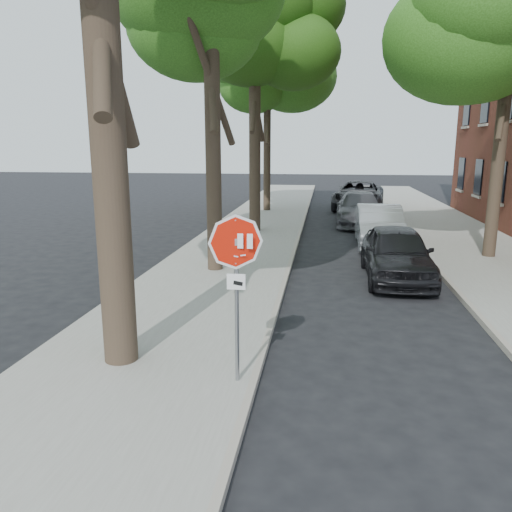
{
  "coord_description": "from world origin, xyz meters",
  "views": [
    {
      "loc": [
        0.57,
        -7.06,
        3.69
      ],
      "look_at": [
        -0.45,
        0.27,
        2.05
      ],
      "focal_mm": 35.0,
      "sensor_mm": 36.0,
      "label": 1
    }
  ],
  "objects_px": {
    "car_b": "(379,226)",
    "car_a": "(397,253)",
    "car_c": "(359,209)",
    "stop_sign": "(236,267)",
    "car_d": "(359,195)",
    "tree_mid_b": "(255,36)",
    "tree_far": "(267,79)",
    "tree_right": "(510,27)"
  },
  "relations": [
    {
      "from": "stop_sign",
      "to": "car_d",
      "type": "bearing_deg",
      "value": 81.99
    },
    {
      "from": "tree_far",
      "to": "car_d",
      "type": "height_order",
      "value": "tree_far"
    },
    {
      "from": "car_d",
      "to": "car_b",
      "type": "bearing_deg",
      "value": -82.14
    },
    {
      "from": "tree_mid_b",
      "to": "tree_far",
      "type": "xyz_separation_m",
      "value": [
        -0.3,
        6.99,
        -0.78
      ]
    },
    {
      "from": "car_a",
      "to": "car_c",
      "type": "xyz_separation_m",
      "value": [
        -0.41,
        10.02,
        0.01
      ]
    },
    {
      "from": "tree_mid_b",
      "to": "car_d",
      "type": "relative_size",
      "value": 1.75
    },
    {
      "from": "car_c",
      "to": "tree_right",
      "type": "bearing_deg",
      "value": -59.94
    },
    {
      "from": "tree_far",
      "to": "stop_sign",
      "type": "bearing_deg",
      "value": -84.54
    },
    {
      "from": "tree_far",
      "to": "car_c",
      "type": "relative_size",
      "value": 1.78
    },
    {
      "from": "tree_far",
      "to": "tree_right",
      "type": "bearing_deg",
      "value": -51.66
    },
    {
      "from": "car_a",
      "to": "car_d",
      "type": "distance_m",
      "value": 15.9
    },
    {
      "from": "tree_far",
      "to": "car_d",
      "type": "bearing_deg",
      "value": 18.68
    },
    {
      "from": "stop_sign",
      "to": "car_d",
      "type": "height_order",
      "value": "stop_sign"
    },
    {
      "from": "tree_far",
      "to": "car_c",
      "type": "height_order",
      "value": "tree_far"
    },
    {
      "from": "tree_right",
      "to": "tree_far",
      "type": "bearing_deg",
      "value": 128.34
    },
    {
      "from": "tree_mid_b",
      "to": "car_b",
      "type": "height_order",
      "value": "tree_mid_b"
    },
    {
      "from": "car_a",
      "to": "car_d",
      "type": "bearing_deg",
      "value": 90.04
    },
    {
      "from": "car_b",
      "to": "car_c",
      "type": "height_order",
      "value": "car_c"
    },
    {
      "from": "car_c",
      "to": "car_a",
      "type": "bearing_deg",
      "value": -86.39
    },
    {
      "from": "tree_far",
      "to": "car_b",
      "type": "height_order",
      "value": "tree_far"
    },
    {
      "from": "car_a",
      "to": "car_b",
      "type": "xyz_separation_m",
      "value": [
        0.0,
        4.8,
        0.0
      ]
    },
    {
      "from": "tree_right",
      "to": "car_d",
      "type": "height_order",
      "value": "tree_right"
    },
    {
      "from": "car_c",
      "to": "stop_sign",
      "type": "bearing_deg",
      "value": -98.36
    },
    {
      "from": "car_c",
      "to": "car_d",
      "type": "xyz_separation_m",
      "value": [
        0.33,
        5.88,
        0.06
      ]
    },
    {
      "from": "car_c",
      "to": "car_b",
      "type": "bearing_deg",
      "value": -84.24
    },
    {
      "from": "car_b",
      "to": "tree_far",
      "type": "bearing_deg",
      "value": 120.27
    },
    {
      "from": "tree_mid_b",
      "to": "car_d",
      "type": "height_order",
      "value": "tree_mid_b"
    },
    {
      "from": "tree_mid_b",
      "to": "car_c",
      "type": "height_order",
      "value": "tree_mid_b"
    },
    {
      "from": "tree_right",
      "to": "car_c",
      "type": "bearing_deg",
      "value": 118.78
    },
    {
      "from": "stop_sign",
      "to": "car_b",
      "type": "height_order",
      "value": "stop_sign"
    },
    {
      "from": "stop_sign",
      "to": "tree_far",
      "type": "xyz_separation_m",
      "value": [
        -2.02,
        21.14,
        5.26
      ]
    },
    {
      "from": "stop_sign",
      "to": "tree_right",
      "type": "xyz_separation_m",
      "value": [
        6.68,
        10.14,
        5.26
      ]
    },
    {
      "from": "stop_sign",
      "to": "tree_mid_b",
      "type": "distance_m",
      "value": 15.48
    },
    {
      "from": "car_a",
      "to": "car_c",
      "type": "height_order",
      "value": "car_c"
    },
    {
      "from": "tree_far",
      "to": "tree_right",
      "type": "distance_m",
      "value": 14.02
    },
    {
      "from": "car_a",
      "to": "car_b",
      "type": "bearing_deg",
      "value": 89.77
    },
    {
      "from": "car_b",
      "to": "car_d",
      "type": "xyz_separation_m",
      "value": [
        -0.07,
        11.1,
        0.07
      ]
    },
    {
      "from": "stop_sign",
      "to": "tree_right",
      "type": "relative_size",
      "value": 0.28
    },
    {
      "from": "stop_sign",
      "to": "car_b",
      "type": "xyz_separation_m",
      "value": [
        3.3,
        11.81,
        -1.19
      ]
    },
    {
      "from": "car_d",
      "to": "tree_far",
      "type": "bearing_deg",
      "value": -153.84
    },
    {
      "from": "tree_far",
      "to": "car_b",
      "type": "relative_size",
      "value": 2.03
    },
    {
      "from": "car_b",
      "to": "car_a",
      "type": "bearing_deg",
      "value": -89.44
    }
  ]
}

